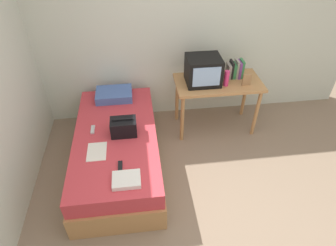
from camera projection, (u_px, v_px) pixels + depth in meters
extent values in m
plane|color=#84705B|center=(205.00, 215.00, 3.16)|extent=(8.00, 8.00, 0.00)
cube|color=silver|center=(180.00, 31.00, 3.88)|extent=(5.20, 0.10, 2.60)
cube|color=#B27F4C|center=(118.00, 155.00, 3.65)|extent=(1.00, 2.00, 0.32)
cube|color=#C63842|center=(116.00, 140.00, 3.48)|extent=(0.97, 1.94, 0.21)
cube|color=#B27F4C|center=(218.00, 83.00, 3.88)|extent=(1.16, 0.60, 0.04)
cylinder|color=#B27F4C|center=(182.00, 119.00, 3.89)|extent=(0.05, 0.05, 0.73)
cylinder|color=#B27F4C|center=(256.00, 113.00, 3.99)|extent=(0.05, 0.05, 0.73)
cylinder|color=#B27F4C|center=(177.00, 99.00, 4.26)|extent=(0.05, 0.05, 0.73)
cylinder|color=#B27F4C|center=(245.00, 94.00, 4.36)|extent=(0.05, 0.05, 0.73)
cube|color=black|center=(203.00, 70.00, 3.74)|extent=(0.44, 0.38, 0.36)
cube|color=#8CB2E0|center=(207.00, 77.00, 3.58)|extent=(0.35, 0.01, 0.26)
cylinder|color=#E53372|center=(226.00, 78.00, 3.73)|extent=(0.07, 0.07, 0.21)
cube|color=gray|center=(228.00, 71.00, 3.89)|extent=(0.04, 0.16, 0.20)
cube|color=black|center=(231.00, 69.00, 3.89)|extent=(0.03, 0.15, 0.24)
cube|color=#337F47|center=(234.00, 70.00, 3.90)|extent=(0.04, 0.15, 0.20)
cube|color=gray|center=(236.00, 69.00, 3.89)|extent=(0.03, 0.16, 0.25)
cube|color=#7A3D89|center=(239.00, 69.00, 3.90)|extent=(0.03, 0.17, 0.23)
cube|color=#337F47|center=(241.00, 68.00, 3.90)|extent=(0.03, 0.15, 0.24)
cube|color=#9E754C|center=(247.00, 80.00, 3.74)|extent=(0.11, 0.02, 0.16)
cube|color=#4766AD|center=(114.00, 95.00, 3.97)|extent=(0.49, 0.35, 0.11)
cube|color=black|center=(124.00, 127.00, 3.35)|extent=(0.30, 0.20, 0.20)
cylinder|color=black|center=(123.00, 119.00, 3.28)|extent=(0.24, 0.02, 0.02)
cube|color=white|center=(97.00, 152.00, 3.17)|extent=(0.21, 0.29, 0.01)
cube|color=black|center=(120.00, 167.00, 2.99)|extent=(0.04, 0.16, 0.02)
cube|color=#B7B7BC|center=(93.00, 130.00, 3.45)|extent=(0.04, 0.14, 0.02)
cube|color=white|center=(126.00, 180.00, 2.84)|extent=(0.28, 0.22, 0.05)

